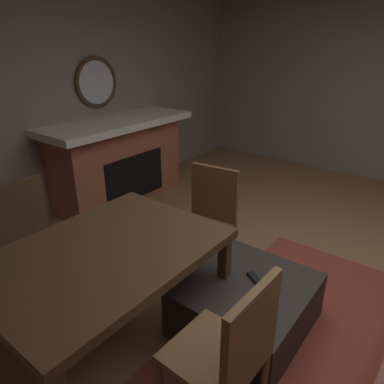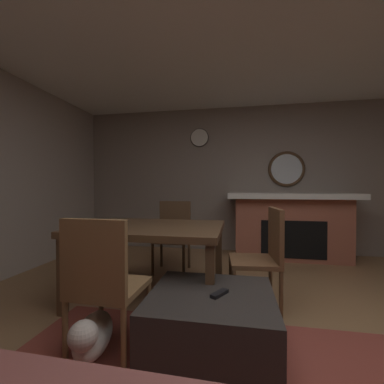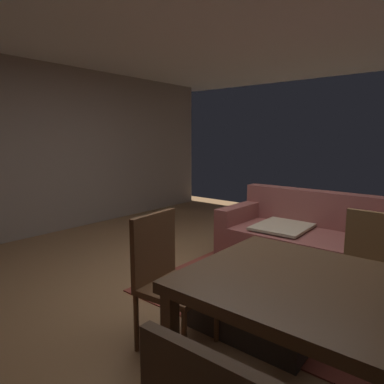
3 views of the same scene
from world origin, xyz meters
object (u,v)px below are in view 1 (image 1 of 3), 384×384
tv_remote (256,279)px  dining_table (105,260)px  ottoman_coffee_table (246,305)px  fireplace (119,159)px  round_wall_mirror (97,83)px  dining_chair_west (208,215)px  dining_chair_north (230,350)px  dining_chair_south (30,234)px

tv_remote → dining_table: (0.74, -0.66, 0.28)m
tv_remote → ottoman_coffee_table: bearing=5.6°
fireplace → ottoman_coffee_table: (1.00, 2.42, -0.34)m
fireplace → ottoman_coffee_table: size_ratio=2.19×
round_wall_mirror → ottoman_coffee_table: (1.00, 2.71, -1.25)m
fireplace → dining_chair_west: size_ratio=2.07×
tv_remote → dining_chair_west: 0.78m
ottoman_coffee_table → dining_chair_north: (0.68, 0.27, 0.34)m
fireplace → ottoman_coffee_table: fireplace is taller
round_wall_mirror → dining_chair_north: bearing=60.6°
fireplace → round_wall_mirror: (0.00, -0.29, 0.91)m
dining_table → dining_chair_north: dining_chair_north is taller
round_wall_mirror → tv_remote: 3.08m
fireplace → dining_table: bearing=46.9°
tv_remote → dining_chair_south: dining_chair_south is taller
round_wall_mirror → dining_chair_west: bearing=74.5°
dining_chair_west → dining_chair_north: (1.11, 0.92, 0.00)m
tv_remote → dining_chair_south: (0.74, -1.57, 0.14)m
ottoman_coffee_table → dining_chair_west: dining_chair_west is taller
ottoman_coffee_table → dining_chair_west: bearing=-123.5°
tv_remote → dining_chair_west: (-0.36, -0.67, 0.14)m
dining_chair_south → dining_chair_north: same height
round_wall_mirror → dining_chair_north: size_ratio=0.65×
ottoman_coffee_table → fireplace: bearing=-112.4°
dining_table → dining_chair_north: (0.00, 0.91, -0.14)m
dining_chair_south → round_wall_mirror: bearing=-145.1°
dining_chair_south → dining_chair_north: (0.00, 1.81, 0.00)m
ottoman_coffee_table → tv_remote: (-0.06, 0.03, 0.20)m
dining_table → tv_remote: bearing=138.2°
fireplace → dining_chair_west: bearing=72.1°
dining_chair_south → dining_chair_north: size_ratio=1.00×
dining_table → dining_chair_south: bearing=-89.9°
fireplace → tv_remote: bearing=69.0°
fireplace → dining_chair_north: fireplace is taller
ottoman_coffee_table → dining_chair_south: dining_chair_south is taller
dining_chair_south → fireplace: bearing=-152.3°
fireplace → dining_chair_south: fireplace is taller
dining_chair_south → dining_chair_west: size_ratio=1.00×
tv_remote → dining_table: size_ratio=0.11×
tv_remote → dining_chair_north: bearing=49.0°
ottoman_coffee_table → dining_table: (0.68, -0.63, 0.48)m
dining_table → dining_chair_south: (0.00, -0.91, -0.14)m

